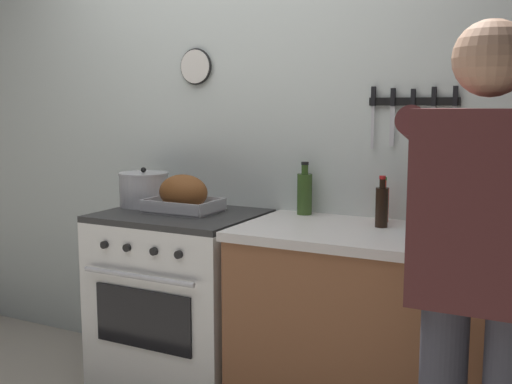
{
  "coord_description": "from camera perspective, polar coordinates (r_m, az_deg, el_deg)",
  "views": [
    {
      "loc": [
        1.5,
        -1.53,
        1.43
      ],
      "look_at": [
        0.28,
        0.85,
        1.05
      ],
      "focal_mm": 43.53,
      "sensor_mm": 36.0,
      "label": 1
    }
  ],
  "objects": [
    {
      "name": "wall_back",
      "position": [
        3.25,
        -0.31,
        5.74
      ],
      "size": [
        6.0,
        0.13,
        2.6
      ],
      "color": "silver",
      "rests_on": "ground"
    },
    {
      "name": "person_cook",
      "position": [
        1.91,
        20.0,
        -7.0
      ],
      "size": [
        0.51,
        0.63,
        1.66
      ],
      "rotation": [
        0.0,
        0.0,
        1.49
      ],
      "color": "#383842",
      "rests_on": "ground"
    },
    {
      "name": "bottle_soy_sauce",
      "position": [
        2.75,
        11.48,
        -1.26
      ],
      "size": [
        0.06,
        0.06,
        0.23
      ],
      "color": "black",
      "rests_on": "counter_block"
    },
    {
      "name": "stove",
      "position": [
        3.2,
        -6.9,
        -9.85
      ],
      "size": [
        0.76,
        0.67,
        0.9
      ],
      "color": "white",
      "rests_on": "ground"
    },
    {
      "name": "stock_pot",
      "position": [
        3.32,
        -10.26,
        0.26
      ],
      "size": [
        0.26,
        0.26,
        0.21
      ],
      "color": "#B7B7BC",
      "rests_on": "stove"
    },
    {
      "name": "cutting_board",
      "position": [
        2.49,
        22.15,
        -4.62
      ],
      "size": [
        0.36,
        0.24,
        0.02
      ],
      "primitive_type": "cube",
      "color": "tan",
      "rests_on": "counter_block"
    },
    {
      "name": "bottle_hot_sauce",
      "position": [
        2.87,
        11.64,
        -1.04
      ],
      "size": [
        0.05,
        0.05,
        0.21
      ],
      "color": "red",
      "rests_on": "counter_block"
    },
    {
      "name": "bottle_cooking_oil",
      "position": [
        2.81,
        17.46,
        -0.89
      ],
      "size": [
        0.07,
        0.07,
        0.27
      ],
      "color": "gold",
      "rests_on": "counter_block"
    },
    {
      "name": "bottle_dish_soap",
      "position": [
        2.65,
        14.45,
        -1.94
      ],
      "size": [
        0.07,
        0.07,
        0.2
      ],
      "color": "#338CCC",
      "rests_on": "counter_block"
    },
    {
      "name": "counter_block",
      "position": [
        2.71,
        19.78,
        -13.48
      ],
      "size": [
        2.03,
        0.65,
        0.9
      ],
      "color": "brown",
      "rests_on": "ground"
    },
    {
      "name": "roasting_pan",
      "position": [
        3.1,
        -6.7,
        -0.27
      ],
      "size": [
        0.35,
        0.26,
        0.19
      ],
      "color": "#B7B7BC",
      "rests_on": "stove"
    },
    {
      "name": "bottle_olive_oil",
      "position": [
        3.02,
        4.49,
        -0.05
      ],
      "size": [
        0.07,
        0.07,
        0.26
      ],
      "color": "#385623",
      "rests_on": "counter_block"
    }
  ]
}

